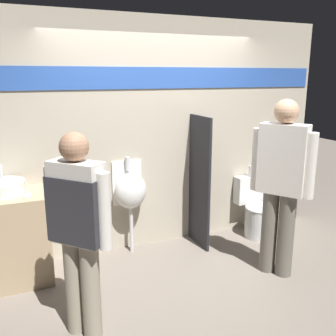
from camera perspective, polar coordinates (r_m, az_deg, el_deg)
The scene contains 10 objects.
ground_plane at distance 4.35m, azimuth 0.89°, elevation -14.06°, with size 16.00×16.00×0.00m, color #70665B.
display_wall at distance 4.45m, azimuth -2.15°, elevation 5.13°, with size 4.47×0.07×2.70m.
sink_counter at distance 4.12m, azimuth -23.94°, elevation -10.00°, with size 0.89×0.58×0.91m.
sink_basin at distance 4.00m, azimuth -23.95°, elevation -2.75°, with size 0.44×0.44×0.27m.
cell_phone at distance 3.85m, azimuth -20.64°, elevation -3.98°, with size 0.07×0.14×0.01m.
divider_near_counter at distance 4.51m, azimuth 4.81°, elevation -2.17°, with size 0.03×0.50×1.59m.
urinal_near_counter at distance 4.33m, azimuth -5.79°, elevation -3.46°, with size 0.37×0.28×1.14m.
toilet at distance 5.05m, azimuth 13.43°, elevation -6.60°, with size 0.40×0.57×0.89m.
person_in_vest at distance 2.94m, azimuth -13.46°, elevation -8.09°, with size 0.45×0.47×1.65m.
person_with_lanyard at distance 3.93m, azimuth 16.87°, elevation -1.93°, with size 0.43×0.55×1.83m.
Camera 1 is at (-1.55, -3.52, 2.04)m, focal length 40.00 mm.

